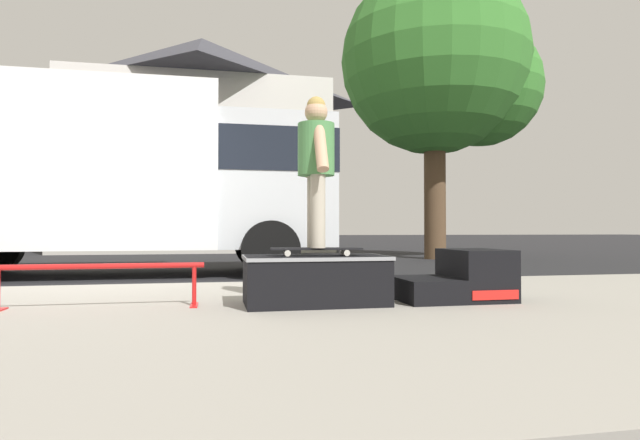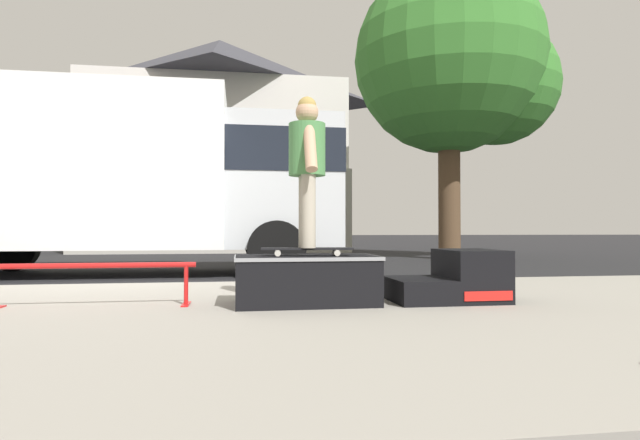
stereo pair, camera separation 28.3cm
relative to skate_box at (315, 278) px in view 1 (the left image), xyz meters
The scene contains 10 objects.
ground_plane 3.28m from the skate_box, 128.22° to the left, with size 140.00×140.00×0.00m, color black.
sidewalk_slab 2.08m from the skate_box, 167.79° to the right, with size 50.00×5.00×0.12m, color gray.
skate_box is the anchor object (origin of this frame).
kicker_ramp 1.34m from the skate_box, ahead, with size 0.97×0.69×0.46m.
grind_rail 1.76m from the skate_box, behind, with size 1.65×0.28×0.36m.
skateboard 0.25m from the skate_box, 50.61° to the right, with size 0.79×0.25×0.07m.
skater_kid 1.02m from the skate_box, 50.61° to the right, with size 0.32×0.67×1.30m.
box_truck 5.47m from the skate_box, 115.94° to the left, with size 6.91×2.63×3.05m.
street_tree_main 10.84m from the skate_box, 58.44° to the left, with size 5.38×4.89×7.65m.
house_behind 17.10m from the skate_box, 94.62° to the left, with size 9.54×8.23×8.40m.
Camera 1 is at (1.17, -6.92, 0.75)m, focal length 29.15 mm.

